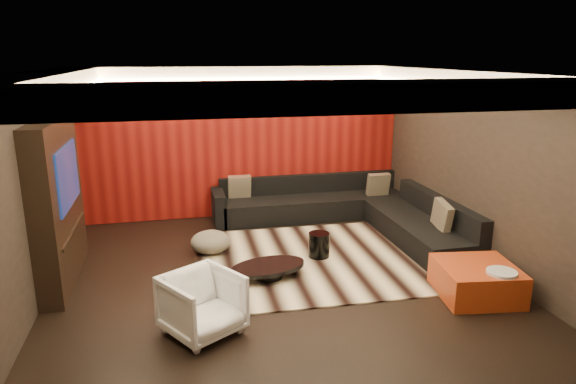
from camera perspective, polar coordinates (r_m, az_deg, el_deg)
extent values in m
cube|color=black|center=(7.26, -1.26, -9.46)|extent=(6.00, 6.00, 0.02)
cube|color=silver|center=(6.61, -1.40, 13.39)|extent=(6.00, 6.00, 0.02)
cube|color=black|center=(9.71, -4.96, 5.50)|extent=(6.00, 0.02, 2.80)
cube|color=black|center=(6.87, -26.72, -0.06)|extent=(0.02, 6.00, 2.80)
cube|color=black|center=(7.96, 20.44, 2.48)|extent=(0.02, 6.00, 2.80)
cube|color=#6B0C0A|center=(9.67, -4.93, 5.46)|extent=(5.98, 0.05, 2.78)
cube|color=silver|center=(9.27, -4.86, 13.07)|extent=(6.00, 0.60, 0.22)
cube|color=silver|center=(4.01, 6.58, 10.51)|extent=(6.00, 0.60, 0.22)
cube|color=silver|center=(6.62, -25.40, 10.94)|extent=(0.60, 4.80, 0.22)
cube|color=silver|center=(7.63, 19.34, 11.89)|extent=(0.60, 4.80, 0.22)
cube|color=#FFD899|center=(8.94, -4.53, 12.43)|extent=(4.80, 0.08, 0.04)
cube|color=#FFD899|center=(4.34, 5.03, 9.70)|extent=(4.80, 0.08, 0.04)
cube|color=#FFD899|center=(6.56, -22.37, 10.44)|extent=(0.08, 4.80, 0.04)
cube|color=#FFD899|center=(7.46, 17.03, 11.33)|extent=(0.08, 4.80, 0.04)
cube|color=black|center=(7.48, -24.24, -1.04)|extent=(0.30, 2.00, 2.20)
cube|color=black|center=(7.36, -23.32, 1.65)|extent=(0.04, 1.30, 0.80)
cube|color=black|center=(7.56, -22.73, -3.89)|extent=(0.04, 1.60, 0.04)
cube|color=beige|center=(7.88, 4.74, -7.32)|extent=(4.07, 3.10, 0.02)
cylinder|color=black|center=(7.17, -2.21, -8.76)|extent=(1.28, 1.28, 0.18)
cylinder|color=black|center=(7.83, 3.47, -5.88)|extent=(0.33, 0.33, 0.38)
ellipsoid|color=beige|center=(8.07, -8.59, -5.50)|extent=(0.82, 0.82, 0.34)
cylinder|color=silver|center=(6.91, 22.49, -9.84)|extent=(0.39, 0.39, 0.46)
cube|color=#9F3C14|center=(7.06, 20.20, -9.22)|extent=(1.06, 1.06, 0.42)
imported|color=white|center=(5.83, -9.49, -12.23)|extent=(1.04, 1.04, 0.70)
cube|color=black|center=(9.79, 2.85, -1.59)|extent=(3.50, 0.90, 0.40)
cube|color=black|center=(10.02, 2.33, 1.02)|extent=(3.50, 0.20, 0.35)
cube|color=black|center=(8.71, 14.32, -4.21)|extent=(0.90, 2.60, 0.40)
cube|color=black|center=(8.76, 16.52, -1.68)|extent=(0.20, 2.60, 0.35)
cube|color=black|center=(9.45, -7.71, -1.70)|extent=(0.20, 0.90, 0.60)
cube|color=#C0AE8D|center=(9.59, -5.42, 0.60)|extent=(0.42, 0.20, 0.44)
cube|color=#C0AE8D|center=(8.19, 16.77, -2.51)|extent=(0.12, 0.50, 0.50)
cube|color=#C0AE8D|center=(9.86, 9.99, 0.84)|extent=(0.42, 0.20, 0.44)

